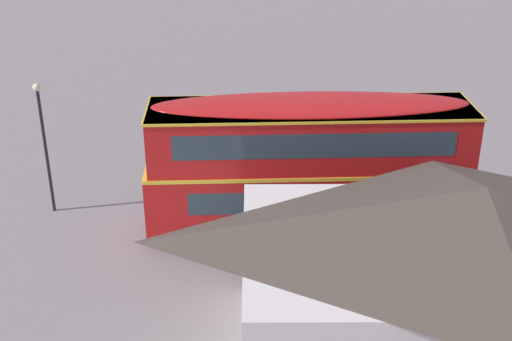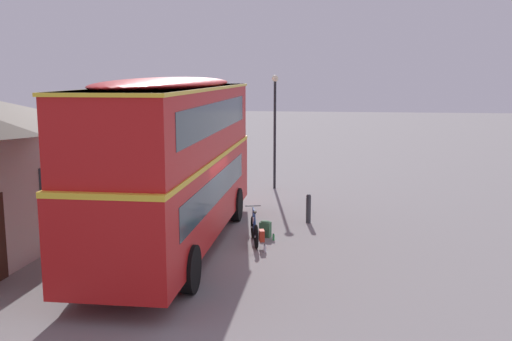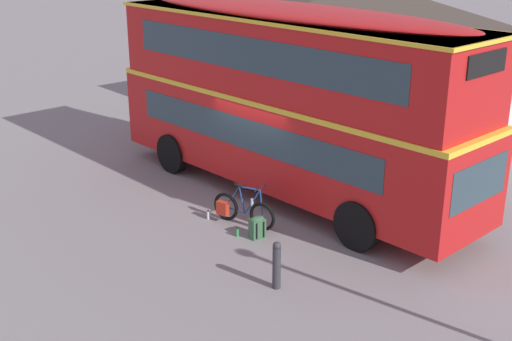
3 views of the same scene
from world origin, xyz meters
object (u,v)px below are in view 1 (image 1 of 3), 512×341
street_lamp (44,135)px  kerb_bollard (212,175)px  double_decker_bus (309,162)px  backpack_on_ground (261,194)px  water_bottle_clear_plastic (301,195)px  water_bottle_green_metal (270,194)px  touring_bicycle (282,193)px

street_lamp → kerb_bollard: bearing=-163.5°
double_decker_bus → street_lamp: (8.96, -1.90, 0.32)m
double_decker_bus → backpack_on_ground: (1.44, -2.36, -2.38)m
water_bottle_clear_plastic → water_bottle_green_metal: size_ratio=1.05×
double_decker_bus → touring_bicycle: bearing=-72.6°
water_bottle_clear_plastic → kerb_bollard: size_ratio=0.23×
water_bottle_clear_plastic → water_bottle_green_metal: (1.17, -0.12, -0.01)m
touring_bicycle → kerb_bollard: 2.97m
water_bottle_green_metal → water_bottle_clear_plastic: bearing=174.1°
double_decker_bus → street_lamp: street_lamp is taller
kerb_bollard → water_bottle_green_metal: bearing=156.8°
water_bottle_clear_plastic → water_bottle_green_metal: bearing=-5.9°
double_decker_bus → street_lamp: 9.17m
street_lamp → kerb_bollard: size_ratio=4.96×
touring_bicycle → street_lamp: street_lamp is taller
water_bottle_green_metal → street_lamp: (7.87, 0.74, 2.86)m
street_lamp → touring_bicycle: bearing=-178.2°
double_decker_bus → street_lamp: bearing=-12.0°
backpack_on_ground → street_lamp: 8.01m
backpack_on_ground → touring_bicycle: bearing=165.1°
street_lamp → kerb_bollard: street_lamp is taller
water_bottle_green_metal → double_decker_bus: bearing=112.4°
touring_bicycle → water_bottle_green_metal: (0.41, -0.49, -0.27)m
water_bottle_clear_plastic → street_lamp: size_ratio=0.05×
backpack_on_ground → street_lamp: bearing=3.5°
backpack_on_ground → water_bottle_green_metal: 0.48m
water_bottle_clear_plastic → kerb_bollard: 3.55m
backpack_on_ground → water_bottle_green_metal: bearing=-140.5°
kerb_bollard → street_lamp: bearing=16.5°
double_decker_bus → backpack_on_ground: bearing=-58.7°
water_bottle_clear_plastic → water_bottle_green_metal: water_bottle_clear_plastic is taller
backpack_on_ground → kerb_bollard: size_ratio=0.52×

